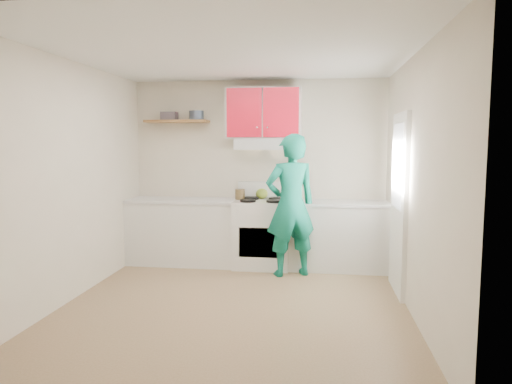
# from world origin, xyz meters

# --- Properties ---
(floor) EXTENTS (3.80, 3.80, 0.00)m
(floor) POSITION_xyz_m (0.00, 0.00, 0.00)
(floor) COLOR brown
(floor) RESTS_ON ground
(ceiling) EXTENTS (3.60, 3.80, 0.04)m
(ceiling) POSITION_xyz_m (0.00, 0.00, 2.60)
(ceiling) COLOR white
(ceiling) RESTS_ON floor
(back_wall) EXTENTS (3.60, 0.04, 2.60)m
(back_wall) POSITION_xyz_m (0.00, 1.90, 1.30)
(back_wall) COLOR beige
(back_wall) RESTS_ON floor
(front_wall) EXTENTS (3.60, 0.04, 2.60)m
(front_wall) POSITION_xyz_m (0.00, -1.90, 1.30)
(front_wall) COLOR beige
(front_wall) RESTS_ON floor
(left_wall) EXTENTS (0.04, 3.80, 2.60)m
(left_wall) POSITION_xyz_m (-1.80, 0.00, 1.30)
(left_wall) COLOR beige
(left_wall) RESTS_ON floor
(right_wall) EXTENTS (0.04, 3.80, 2.60)m
(right_wall) POSITION_xyz_m (1.80, 0.00, 1.30)
(right_wall) COLOR beige
(right_wall) RESTS_ON floor
(door) EXTENTS (0.05, 0.85, 2.05)m
(door) POSITION_xyz_m (1.78, 0.70, 1.02)
(door) COLOR white
(door) RESTS_ON floor
(door_glass) EXTENTS (0.01, 0.55, 0.95)m
(door_glass) POSITION_xyz_m (1.75, 0.70, 1.45)
(door_glass) COLOR white
(door_glass) RESTS_ON door
(counter_left) EXTENTS (1.52, 0.60, 0.90)m
(counter_left) POSITION_xyz_m (-1.04, 1.60, 0.45)
(counter_left) COLOR silver
(counter_left) RESTS_ON floor
(counter_right) EXTENTS (1.32, 0.60, 0.90)m
(counter_right) POSITION_xyz_m (1.14, 1.60, 0.45)
(counter_right) COLOR silver
(counter_right) RESTS_ON floor
(stove) EXTENTS (0.76, 0.65, 0.92)m
(stove) POSITION_xyz_m (0.10, 1.57, 0.46)
(stove) COLOR white
(stove) RESTS_ON floor
(range_hood) EXTENTS (0.76, 0.44, 0.15)m
(range_hood) POSITION_xyz_m (0.10, 1.68, 1.70)
(range_hood) COLOR silver
(range_hood) RESTS_ON back_wall
(upper_cabinets) EXTENTS (1.02, 0.33, 0.70)m
(upper_cabinets) POSITION_xyz_m (0.10, 1.73, 2.12)
(upper_cabinets) COLOR red
(upper_cabinets) RESTS_ON back_wall
(shelf) EXTENTS (0.90, 0.30, 0.04)m
(shelf) POSITION_xyz_m (-1.15, 1.75, 2.02)
(shelf) COLOR brown
(shelf) RESTS_ON back_wall
(books) EXTENTS (0.22, 0.16, 0.11)m
(books) POSITION_xyz_m (-1.26, 1.73, 2.09)
(books) COLOR #463D45
(books) RESTS_ON shelf
(tin) EXTENTS (0.23, 0.23, 0.13)m
(tin) POSITION_xyz_m (-0.85, 1.71, 2.10)
(tin) COLOR #333D4C
(tin) RESTS_ON shelf
(kettle) EXTENTS (0.19, 0.19, 0.15)m
(kettle) POSITION_xyz_m (0.07, 1.79, 0.99)
(kettle) COLOR olive
(kettle) RESTS_ON stove
(crock) EXTENTS (0.18, 0.18, 0.17)m
(crock) POSITION_xyz_m (-0.23, 1.68, 0.98)
(crock) COLOR #4A3A20
(crock) RESTS_ON counter_left
(cutting_board) EXTENTS (0.34, 0.26, 0.02)m
(cutting_board) POSITION_xyz_m (0.71, 1.52, 0.91)
(cutting_board) COLOR olive
(cutting_board) RESTS_ON counter_right
(silicone_mat) EXTENTS (0.37, 0.34, 0.01)m
(silicone_mat) POSITION_xyz_m (1.60, 1.63, 0.90)
(silicone_mat) COLOR red
(silicone_mat) RESTS_ON counter_right
(person) EXTENTS (0.79, 0.67, 1.83)m
(person) POSITION_xyz_m (0.51, 1.19, 0.91)
(person) COLOR #0B6A54
(person) RESTS_ON floor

